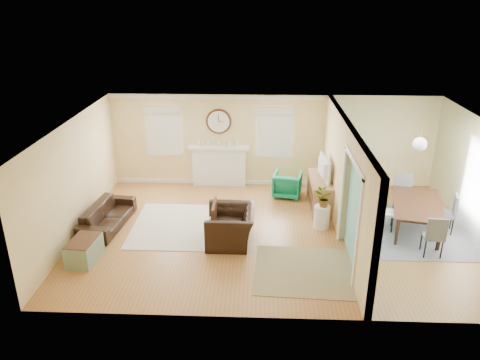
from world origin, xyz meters
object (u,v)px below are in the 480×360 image
Objects in this scene: eames_chair at (230,226)px; credenza at (320,193)px; green_chair at (287,184)px; dining_table at (417,217)px; sofa at (108,215)px.

credenza reaches higher than eames_chair.
credenza is (0.79, -0.69, 0.07)m from green_chair.
dining_table is (2.91, -1.83, 0.00)m from green_chair.
eames_chair is (2.95, -0.63, 0.11)m from sofa.
dining_table reaches higher than green_chair.
green_chair is (4.33, 1.94, 0.06)m from sofa.
dining_table reaches higher than sofa.
dining_table is at bearing -83.06° from sofa.
credenza is 2.41m from dining_table.
green_chair reaches higher than sofa.
sofa is 5.27m from credenza.
sofa is 0.98× the size of dining_table.
dining_table is (2.12, -1.14, -0.06)m from credenza.
credenza is at bearing 74.93° from dining_table.
credenza is (5.12, 1.25, 0.13)m from sofa.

